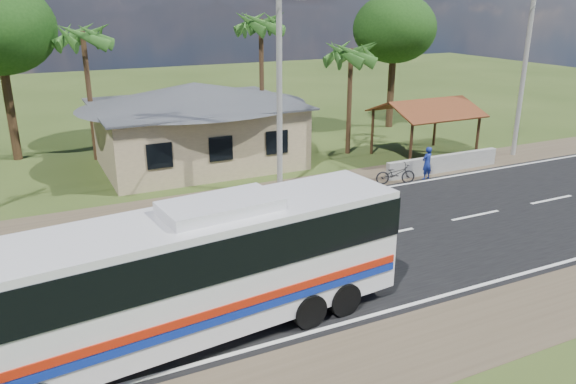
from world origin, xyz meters
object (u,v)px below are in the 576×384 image
object	(u,v)px
coach_bus	(187,266)
motorcycle	(395,174)
waiting_shed	(426,109)
person	(427,163)

from	to	relation	value
coach_bus	motorcycle	xyz separation A→B (m)	(12.82, 8.56, -1.62)
waiting_shed	person	xyz separation A→B (m)	(-2.60, -3.54, -1.89)
motorcycle	person	world-z (taller)	person
waiting_shed	person	distance (m)	4.78
waiting_shed	coach_bus	distance (m)	21.08
person	waiting_shed	bearing A→B (deg)	-136.69
person	motorcycle	bearing A→B (deg)	-11.67
coach_bus	motorcycle	world-z (taller)	coach_bus
waiting_shed	person	bearing A→B (deg)	-126.34
waiting_shed	motorcycle	distance (m)	6.09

